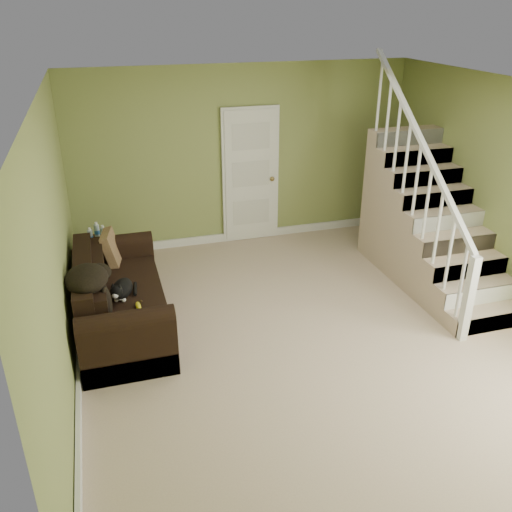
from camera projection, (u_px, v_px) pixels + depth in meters
floor at (308, 331)px, 6.09m from camera, size 5.00×5.50×0.01m
ceiling at (320, 92)px, 4.98m from camera, size 5.00×5.50×0.01m
wall_back at (243, 156)px, 7.92m from camera, size 5.00×0.04×2.60m
wall_front at (491, 392)px, 3.15m from camera, size 5.00×0.04×2.60m
wall_left at (56, 252)px, 4.89m from camera, size 0.04×5.50×2.60m
baseboard_back at (244, 235)px, 8.42m from camera, size 5.00×0.04×0.12m
baseboard_left at (79, 364)px, 5.43m from camera, size 0.04×5.50×0.12m
baseboard_right at (495, 295)px, 6.69m from camera, size 0.04×5.50×0.12m
door at (251, 176)px, 8.03m from camera, size 0.86×0.12×2.02m
staircase at (424, 228)px, 7.16m from camera, size 1.00×2.51×2.82m
sofa at (118, 301)px, 6.04m from camera, size 0.93×2.15×0.85m
side_table at (101, 264)px, 6.91m from camera, size 0.66×0.66×0.85m
cat at (123, 289)px, 5.80m from camera, size 0.31×0.55×0.26m
banana at (138, 306)px, 5.62m from camera, size 0.06×0.19×0.05m
throw_pillow at (111, 248)px, 6.57m from camera, size 0.27×0.44×0.42m
throw_blanket at (87, 279)px, 5.34m from camera, size 0.45×0.58×0.23m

